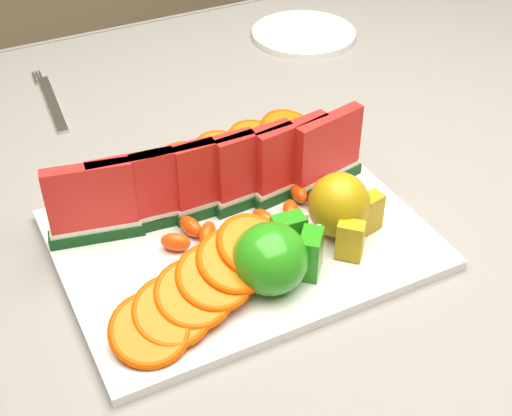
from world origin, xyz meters
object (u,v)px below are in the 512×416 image
Objects in this scene: pear_cluster at (342,208)px; side_plate at (304,34)px; fork at (51,101)px; platter at (241,239)px; apple_cluster at (275,256)px.

pear_cluster reaches higher than side_plate.
fork is at bearing 114.78° from pear_cluster.
pear_cluster reaches higher than fork.
pear_cluster is at bearing -25.95° from platter.
fork is (-0.45, -0.03, -0.00)m from side_plate.
apple_cluster is 0.55× the size of side_plate.
pear_cluster is 0.54m from side_plate.
side_plate is (0.34, 0.44, -0.00)m from platter.
pear_cluster reaches higher than platter.
apple_cluster is 0.62m from side_plate.
platter is 3.41× the size of apple_cluster.
side_plate is at bearing 57.22° from apple_cluster.
pear_cluster is at bearing -65.22° from fork.
apple_cluster is 0.51m from fork.
pear_cluster is 0.51m from fork.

